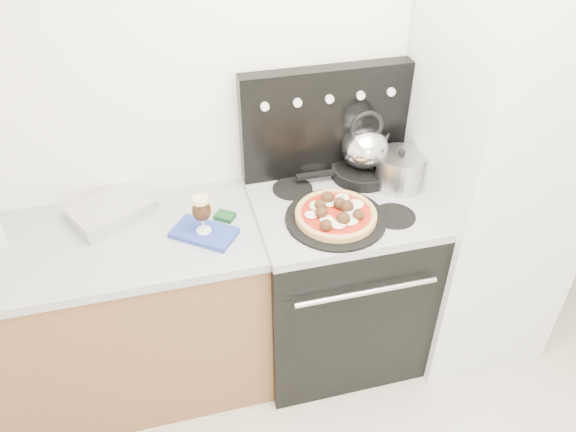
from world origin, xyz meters
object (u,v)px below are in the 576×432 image
object	(u,v)px
stove_body	(336,282)
stock_pot	(399,171)
fridge	(491,177)
beer_glass	(202,214)
pizza	(336,213)
pizza_pan	(336,219)
skillet	(362,171)
oven_mitt	(204,233)
tea_kettle	(365,144)
base_cabinet	(101,323)

from	to	relation	value
stove_body	stock_pot	world-z (taller)	stock_pot
stock_pot	fridge	bearing A→B (deg)	-11.69
fridge	beer_glass	bearing A→B (deg)	-178.96
stove_body	pizza	bearing A→B (deg)	-120.12
beer_glass	pizza_pan	size ratio (longest dim) A/B	0.40
pizza_pan	skillet	world-z (taller)	skillet
stove_body	pizza	distance (m)	0.53
pizza	skillet	world-z (taller)	pizza
stove_body	oven_mitt	bearing A→B (deg)	-175.38
beer_glass	tea_kettle	bearing A→B (deg)	16.41
oven_mitt	pizza_pan	world-z (taller)	pizza_pan
pizza	tea_kettle	bearing A→B (deg)	52.15
fridge	beer_glass	size ratio (longest dim) A/B	11.36
pizza_pan	skillet	xyz separation A→B (m)	(0.22, 0.29, 0.02)
base_cabinet	stove_body	distance (m)	1.11
fridge	beer_glass	world-z (taller)	fridge
tea_kettle	base_cabinet	bearing A→B (deg)	-154.06
skillet	stock_pot	size ratio (longest dim) A/B	1.39
oven_mitt	pizza	xyz separation A→B (m)	(0.54, -0.06, 0.05)
base_cabinet	tea_kettle	size ratio (longest dim) A/B	6.25
beer_glass	pizza_pan	xyz separation A→B (m)	(0.54, -0.06, -0.08)
pizza	skillet	size ratio (longest dim) A/B	1.17
oven_mitt	skillet	distance (m)	0.80
beer_glass	base_cabinet	bearing A→B (deg)	171.62
base_cabinet	pizza_pan	world-z (taller)	pizza_pan
base_cabinet	fridge	bearing A→B (deg)	-1.59
tea_kettle	stove_body	bearing A→B (deg)	-112.91
base_cabinet	fridge	world-z (taller)	fridge
pizza_pan	fridge	bearing A→B (deg)	6.45
tea_kettle	pizza	bearing A→B (deg)	-108.72
fridge	pizza	world-z (taller)	fridge
tea_kettle	stock_pot	world-z (taller)	tea_kettle
beer_glass	stock_pot	world-z (taller)	beer_glass
beer_glass	pizza	bearing A→B (deg)	-6.63
stove_body	skillet	world-z (taller)	skillet
fridge	pizza	distance (m)	0.77
oven_mitt	pizza_pan	size ratio (longest dim) A/B	0.60
stock_pot	oven_mitt	bearing A→B (deg)	-172.96
oven_mitt	beer_glass	bearing A→B (deg)	0.00
base_cabinet	stock_pot	xyz separation A→B (m)	(1.39, 0.04, 0.57)
stove_body	skillet	size ratio (longest dim) A/B	3.06
beer_glass	stock_pot	distance (m)	0.90
pizza_pan	tea_kettle	xyz separation A→B (m)	(0.22, 0.29, 0.16)
tea_kettle	skillet	bearing A→B (deg)	0.00
skillet	stock_pot	xyz separation A→B (m)	(0.13, -0.11, 0.05)
beer_glass	pizza	size ratio (longest dim) A/B	0.50
stove_body	oven_mitt	distance (m)	0.77
oven_mitt	pizza_pan	distance (m)	0.54
stock_pot	skillet	bearing A→B (deg)	137.64
skillet	beer_glass	bearing A→B (deg)	-163.59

